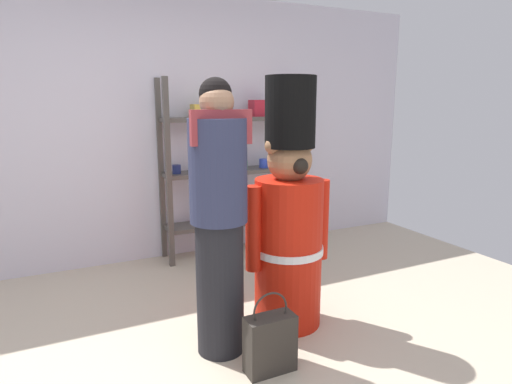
{
  "coord_description": "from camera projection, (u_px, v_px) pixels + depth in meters",
  "views": [
    {
      "loc": [
        -0.81,
        -2.15,
        1.57
      ],
      "look_at": [
        0.38,
        0.32,
        1.0
      ],
      "focal_mm": 30.6,
      "sensor_mm": 36.0,
      "label": 1
    }
  ],
  "objects": [
    {
      "name": "teddy_bear_guard",
      "position": [
        289.0,
        222.0,
        3.02
      ],
      "size": [
        0.65,
        0.49,
        1.73
      ],
      "color": "red",
      "rests_on": "ground_plane"
    },
    {
      "name": "shopping_bag",
      "position": [
        270.0,
        343.0,
        2.55
      ],
      "size": [
        0.3,
        0.14,
        0.5
      ],
      "color": "#332D28",
      "rests_on": "ground_plane"
    },
    {
      "name": "merchandise_shelf",
      "position": [
        233.0,
        165.0,
        4.5
      ],
      "size": [
        1.46,
        0.35,
        1.79
      ],
      "color": "#4C4742",
      "rests_on": "ground_plane"
    },
    {
      "name": "person_shopper",
      "position": [
        219.0,
        217.0,
        2.64
      ],
      "size": [
        0.37,
        0.35,
        1.71
      ],
      "color": "black",
      "rests_on": "ground_plane"
    },
    {
      "name": "back_wall",
      "position": [
        137.0,
        130.0,
        4.23
      ],
      "size": [
        6.4,
        0.12,
        2.6
      ],
      "primitive_type": "cube",
      "color": "silver",
      "rests_on": "ground_plane"
    },
    {
      "name": "ground_plane",
      "position": [
        221.0,
        374.0,
        2.56
      ],
      "size": [
        6.4,
        6.4,
        0.0
      ],
      "primitive_type": "plane",
      "color": "beige"
    }
  ]
}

